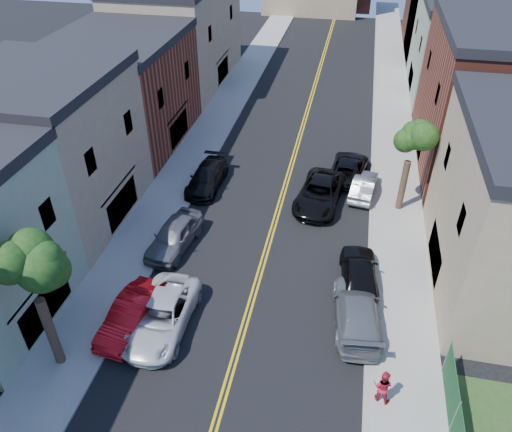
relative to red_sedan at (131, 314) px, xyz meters
The scene contains 21 objects.
sidewalk_left 23.32m from the red_sedan, 95.91° to the left, with size 3.20×100.00×0.15m, color gray.
sidewalk_right 26.79m from the red_sedan, 59.98° to the left, with size 3.20×100.00×0.15m, color gray.
curb_left 23.21m from the red_sedan, 91.61° to the left, with size 0.30×100.00×0.15m, color gray.
curb_right 25.96m from the red_sedan, 63.33° to the left, with size 0.30×100.00×0.15m, color gray.
bldg_left_tan_near 12.37m from the red_sedan, 136.07° to the left, with size 9.00×10.00×9.00m, color #998466.
bldg_left_brick 21.23m from the red_sedan, 113.89° to the left, with size 9.00×12.00×8.00m, color brown.
bldg_left_tan_far 34.49m from the red_sedan, 104.37° to the left, with size 9.00×16.00×9.50m, color #998466.
bldg_right_brick 29.10m from the red_sedan, 47.38° to the left, with size 9.00×14.00×10.00m, color brown.
bldg_right_palegrn 40.38m from the red_sedan, 61.01° to the left, with size 9.00×12.00×8.50m, color gray.
tree_left_mid 6.87m from the red_sedan, 130.30° to the right, with size 5.20×5.20×9.29m.
tree_right_far 19.47m from the red_sedan, 44.52° to the left, with size 4.40×4.40×8.03m.
red_sedan is the anchor object (origin of this frame).
white_pickup 1.53m from the red_sedan, ahead, with size 2.64×5.73×1.59m, color silver.
grey_car_left 6.41m from the red_sedan, 90.00° to the left, with size 2.01×5.01×1.71m, color #5C5E64.
black_car_left 13.37m from the red_sedan, 90.00° to the left, with size 2.12×5.22×1.52m, color black.
grey_car_right 11.28m from the red_sedan, 12.70° to the left, with size 2.31×5.69×1.65m, color slate.
black_car_right 12.20m from the red_sedan, 25.58° to the left, with size 2.01×4.99×1.70m, color black.
silver_car_right 18.24m from the red_sedan, 52.92° to the left, with size 1.49×4.26×1.40m, color #A0A2A8.
dark_car_right_far 19.43m from the red_sedan, 59.67° to the left, with size 2.47×5.35×1.49m, color black.
black_suv_lane 15.17m from the red_sedan, 57.74° to the left, with size 2.74×5.94×1.65m, color black.
pedestrian_right 12.34m from the red_sedan, ahead, with size 0.85×0.66×1.74m, color #B61C30.
Camera 1 is at (3.99, 1.49, 19.11)m, focal length 34.55 mm.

